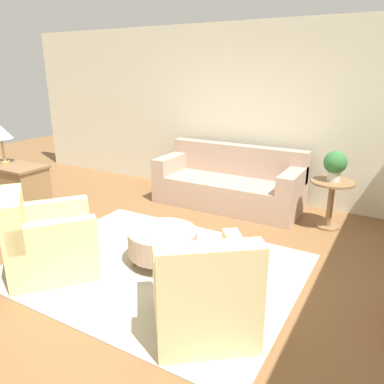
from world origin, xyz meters
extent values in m
plane|color=brown|center=(0.00, 0.00, 0.00)|extent=(16.00, 16.00, 0.00)
cube|color=beige|center=(0.00, 2.86, 1.40)|extent=(9.60, 0.12, 2.80)
cube|color=#B2A893|center=(0.00, 0.00, 0.01)|extent=(3.05, 2.38, 0.01)
cube|color=tan|center=(-0.15, 2.19, 0.22)|extent=(2.29, 0.91, 0.44)
cube|color=tan|center=(-0.15, 2.54, 0.69)|extent=(2.29, 0.20, 0.49)
cube|color=tan|center=(-1.17, 2.17, 0.58)|extent=(0.24, 0.87, 0.27)
cube|color=tan|center=(0.88, 2.17, 0.58)|extent=(0.24, 0.87, 0.27)
cube|color=olive|center=(-0.15, 1.76, 0.03)|extent=(2.06, 0.05, 0.06)
cube|color=beige|center=(-0.91, -0.60, 0.22)|extent=(1.16, 1.17, 0.42)
cube|color=beige|center=(-1.12, -0.86, 0.67)|extent=(0.75, 0.64, 0.49)
cube|color=beige|center=(-0.64, -0.78, 0.56)|extent=(0.62, 0.74, 0.27)
cube|color=beige|center=(-1.15, -0.38, 0.56)|extent=(0.62, 0.74, 0.27)
cube|color=olive|center=(-0.66, -0.28, 0.04)|extent=(0.59, 0.48, 0.06)
cube|color=beige|center=(0.91, -0.60, 0.22)|extent=(1.16, 1.17, 0.42)
cube|color=beige|center=(1.12, -0.86, 0.67)|extent=(0.75, 0.64, 0.49)
cube|color=beige|center=(1.15, -0.38, 0.56)|extent=(0.62, 0.74, 0.27)
cube|color=beige|center=(0.64, -0.78, 0.56)|extent=(0.62, 0.74, 0.27)
cube|color=olive|center=(0.66, -0.28, 0.04)|extent=(0.59, 0.48, 0.06)
cylinder|color=tan|center=(0.01, 0.13, 0.26)|extent=(0.78, 0.78, 0.27)
cylinder|color=olive|center=(-0.22, -0.10, 0.07)|extent=(0.05, 0.05, 0.12)
cylinder|color=olive|center=(0.25, -0.10, 0.07)|extent=(0.05, 0.05, 0.12)
cylinder|color=olive|center=(-0.22, 0.37, 0.07)|extent=(0.05, 0.05, 0.12)
cylinder|color=olive|center=(0.25, 0.37, 0.07)|extent=(0.05, 0.05, 0.12)
cylinder|color=olive|center=(1.43, 2.10, 0.65)|extent=(0.57, 0.57, 0.03)
cylinder|color=olive|center=(1.43, 2.10, 0.32)|extent=(0.08, 0.08, 0.64)
cylinder|color=olive|center=(1.43, 2.10, 0.01)|extent=(0.31, 0.31, 0.03)
cube|color=olive|center=(-2.46, 0.02, 0.44)|extent=(1.20, 0.45, 0.88)
cube|color=brown|center=(-2.46, 0.02, 0.86)|extent=(1.24, 0.49, 0.03)
cylinder|color=beige|center=(1.43, 2.10, 0.73)|extent=(0.16, 0.16, 0.13)
sphere|color=#2D6B33|center=(1.43, 2.10, 0.93)|extent=(0.30, 0.30, 0.30)
cylinder|color=tan|center=(-2.46, 0.02, 0.89)|extent=(0.13, 0.13, 0.03)
cylinder|color=tan|center=(-2.46, 0.02, 1.06)|extent=(0.03, 0.03, 0.31)
cone|color=silver|center=(-2.46, 0.02, 1.31)|extent=(0.30, 0.30, 0.19)
camera|label=1|loc=(2.18, -2.98, 2.10)|focal=35.00mm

